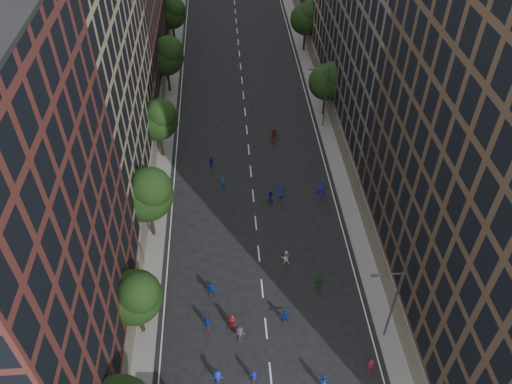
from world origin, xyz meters
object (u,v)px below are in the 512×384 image
skater_1 (254,377)px  skater_2 (323,381)px  streetlamp_near (391,302)px  streetlamp_far (324,94)px

skater_1 → skater_2: 5.74m
streetlamp_near → streetlamp_far: same height
streetlamp_near → skater_2: size_ratio=5.37×
streetlamp_near → streetlamp_far: bearing=90.0°
streetlamp_far → skater_2: (-6.15, -37.37, -4.32)m
skater_1 → skater_2: skater_2 is taller
skater_2 → streetlamp_far: bearing=-82.5°
streetlamp_near → skater_1: 13.10m
streetlamp_far → skater_2: streetlamp_far is taller
streetlamp_near → skater_1: bearing=-163.3°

